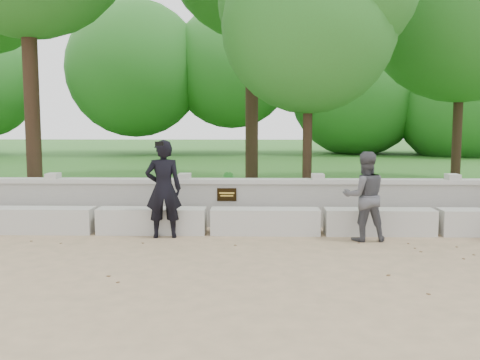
% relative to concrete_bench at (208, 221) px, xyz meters
% --- Properties ---
extents(ground, '(80.00, 80.00, 0.00)m').
position_rel_concrete_bench_xyz_m(ground, '(-0.00, -1.90, -0.22)').
color(ground, tan).
rests_on(ground, ground).
extents(lawn, '(40.00, 22.00, 0.25)m').
position_rel_concrete_bench_xyz_m(lawn, '(-0.00, 12.10, -0.10)').
color(lawn, '#216017').
rests_on(lawn, ground).
extents(concrete_bench, '(11.90, 0.45, 0.45)m').
position_rel_concrete_bench_xyz_m(concrete_bench, '(0.00, 0.00, 0.00)').
color(concrete_bench, '#B7B5AD').
rests_on(concrete_bench, ground).
extents(parapet_wall, '(12.50, 0.35, 0.90)m').
position_rel_concrete_bench_xyz_m(parapet_wall, '(0.00, 0.70, 0.24)').
color(parapet_wall, '#ACAAA3').
rests_on(parapet_wall, ground).
extents(man_main, '(0.66, 0.59, 1.67)m').
position_rel_concrete_bench_xyz_m(man_main, '(-0.73, -0.33, 0.61)').
color(man_main, black).
rests_on(man_main, ground).
extents(visitor_left, '(0.76, 0.62, 1.48)m').
position_rel_concrete_bench_xyz_m(visitor_left, '(2.63, -0.48, 0.52)').
color(visitor_left, '#46464C').
rests_on(visitor_left, ground).
extents(tree_near_right, '(3.67, 3.67, 5.83)m').
position_rel_concrete_bench_xyz_m(tree_near_right, '(1.95, 2.20, 4.01)').
color(tree_near_right, '#382619').
rests_on(tree_near_right, lawn).
extents(shrub_b, '(0.40, 0.40, 0.57)m').
position_rel_concrete_bench_xyz_m(shrub_b, '(0.22, 2.97, 0.31)').
color(shrub_b, '#2F892E').
rests_on(shrub_b, lawn).
extents(shrub_d, '(0.34, 0.36, 0.53)m').
position_rel_concrete_bench_xyz_m(shrub_d, '(0.29, 2.61, 0.29)').
color(shrub_d, '#2F892E').
rests_on(shrub_d, lawn).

